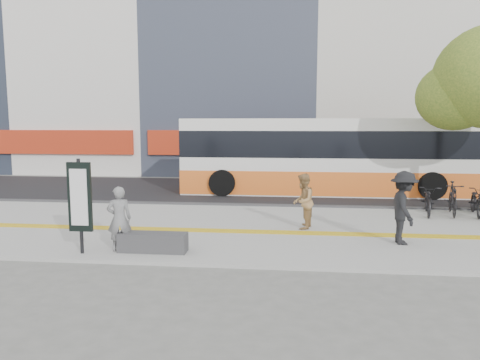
# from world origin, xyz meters

# --- Properties ---
(ground) EXTENTS (120.00, 120.00, 0.00)m
(ground) POSITION_xyz_m (0.00, 0.00, 0.00)
(ground) COLOR #61615C
(ground) RESTS_ON ground
(sidewalk) EXTENTS (40.00, 7.00, 0.08)m
(sidewalk) POSITION_xyz_m (0.00, 1.50, 0.04)
(sidewalk) COLOR gray
(sidewalk) RESTS_ON ground
(tactile_strip) EXTENTS (40.00, 0.45, 0.01)m
(tactile_strip) POSITION_xyz_m (0.00, 1.00, 0.09)
(tactile_strip) COLOR gold
(tactile_strip) RESTS_ON sidewalk
(street) EXTENTS (40.00, 8.00, 0.06)m
(street) POSITION_xyz_m (0.00, 9.00, 0.03)
(street) COLOR black
(street) RESTS_ON ground
(curb) EXTENTS (40.00, 0.25, 0.14)m
(curb) POSITION_xyz_m (0.00, 5.00, 0.07)
(curb) COLOR #353537
(curb) RESTS_ON ground
(bench) EXTENTS (1.60, 0.45, 0.45)m
(bench) POSITION_xyz_m (-2.60, -1.20, 0.30)
(bench) COLOR #353537
(bench) RESTS_ON sidewalk
(signboard) EXTENTS (0.55, 0.10, 2.20)m
(signboard) POSITION_xyz_m (-4.20, -1.51, 1.37)
(signboard) COLOR black
(signboard) RESTS_ON sidewalk
(bus) EXTENTS (12.08, 2.86, 3.22)m
(bus) POSITION_xyz_m (2.00, 8.50, 1.57)
(bus) COLOR white
(bus) RESTS_ON street
(bicycle_row) EXTENTS (4.09, 1.97, 1.09)m
(bicycle_row) POSITION_xyz_m (6.66, 4.00, 0.59)
(bicycle_row) COLOR black
(bicycle_row) RESTS_ON sidewalk
(seated_woman) EXTENTS (0.66, 0.55, 1.54)m
(seated_woman) POSITION_xyz_m (-3.40, -1.20, 0.85)
(seated_woman) COLOR black
(seated_woman) RESTS_ON sidewalk
(pedestrian_tan) EXTENTS (0.75, 0.88, 1.58)m
(pedestrian_tan) POSITION_xyz_m (0.96, 1.55, 0.87)
(pedestrian_tan) COLOR #A27B4C
(pedestrian_tan) RESTS_ON sidewalk
(pedestrian_dark) EXTENTS (0.70, 1.19, 1.83)m
(pedestrian_dark) POSITION_xyz_m (3.39, 0.17, 0.99)
(pedestrian_dark) COLOR black
(pedestrian_dark) RESTS_ON sidewalk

